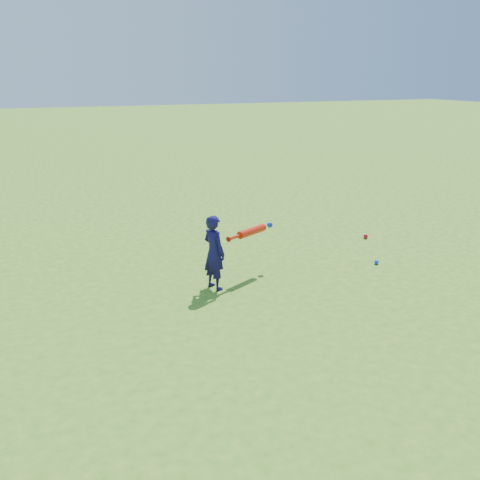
{
  "coord_description": "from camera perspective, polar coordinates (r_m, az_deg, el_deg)",
  "views": [
    {
      "loc": [
        -1.79,
        -6.26,
        2.58
      ],
      "look_at": [
        0.79,
        -0.16,
        0.52
      ],
      "focal_mm": 40.0,
      "sensor_mm": 36.0,
      "label": 1
    }
  ],
  "objects": [
    {
      "name": "ground",
      "position": [
        7.01,
        -6.5,
        -4.42
      ],
      "size": [
        80.0,
        80.0,
        0.0
      ],
      "primitive_type": "plane",
      "color": "#41771C",
      "rests_on": "ground"
    },
    {
      "name": "child",
      "position": [
        6.6,
        -2.78,
        -1.33
      ],
      "size": [
        0.33,
        0.4,
        0.95
      ],
      "primitive_type": "imported",
      "rotation": [
        0.0,
        0.0,
        1.91
      ],
      "color": "#130E42",
      "rests_on": "ground"
    },
    {
      "name": "ground_ball_red",
      "position": [
        8.98,
        13.26,
        0.39
      ],
      "size": [
        0.08,
        0.08,
        0.08
      ],
      "primitive_type": "sphere",
      "color": "red",
      "rests_on": "ground"
    },
    {
      "name": "ground_ball_blue",
      "position": [
        7.81,
        14.35,
        -2.3
      ],
      "size": [
        0.06,
        0.06,
        0.06
      ],
      "primitive_type": "sphere",
      "color": "#0D3CEC",
      "rests_on": "ground"
    },
    {
      "name": "bat_swing",
      "position": [
        7.04,
        1.44,
        1.0
      ],
      "size": [
        0.83,
        0.47,
        0.1
      ],
      "rotation": [
        0.0,
        0.0,
        0.47
      ],
      "color": "red",
      "rests_on": "ground"
    }
  ]
}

